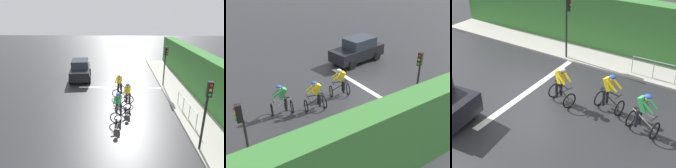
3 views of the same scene
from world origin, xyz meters
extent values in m
plane|color=#28282B|center=(0.00, 0.00, 0.00)|extent=(80.00, 80.00, 0.00)
cube|color=#ADA89E|center=(-4.69, 2.00, 0.06)|extent=(2.80, 23.85, 0.12)
cube|color=gray|center=(-5.59, 2.00, 0.27)|extent=(0.44, 23.85, 0.55)
cube|color=#387533|center=(-5.89, 2.00, 1.55)|extent=(1.10, 23.85, 3.10)
cube|color=silver|center=(0.00, -0.11, 0.00)|extent=(7.00, 0.30, 0.01)
torus|color=black|center=(0.36, 5.70, 0.34)|extent=(0.67, 0.22, 0.68)
torus|color=black|center=(0.12, 4.71, 0.34)|extent=(0.67, 0.22, 0.68)
cylinder|color=silver|center=(0.24, 5.20, 0.59)|extent=(0.28, 0.97, 0.51)
cylinder|color=silver|center=(0.17, 4.91, 0.62)|extent=(0.04, 0.04, 0.55)
cylinder|color=silver|center=(0.25, 5.25, 0.87)|extent=(0.21, 0.70, 0.04)
cube|color=black|center=(0.17, 4.91, 0.91)|extent=(0.15, 0.24, 0.04)
cylinder|color=black|center=(0.34, 5.60, 0.84)|extent=(0.42, 0.13, 0.03)
cube|color=green|center=(0.22, 5.10, 1.21)|extent=(0.39, 0.47, 0.57)
sphere|color=beige|center=(0.25, 5.25, 1.52)|extent=(0.20, 0.20, 0.20)
ellipsoid|color=#264CB2|center=(0.25, 5.25, 1.59)|extent=(0.30, 0.33, 0.14)
cylinder|color=black|center=(0.08, 5.03, 0.57)|extent=(0.12, 0.12, 0.74)
cylinder|color=black|center=(0.31, 4.98, 0.57)|extent=(0.12, 0.12, 0.74)
cylinder|color=green|center=(0.13, 5.42, 1.26)|extent=(0.20, 0.49, 0.37)
cylinder|color=green|center=(0.44, 5.34, 1.26)|extent=(0.20, 0.49, 0.37)
torus|color=black|center=(-0.26, 4.08, 0.34)|extent=(0.68, 0.20, 0.68)
torus|color=black|center=(-0.47, 3.08, 0.34)|extent=(0.68, 0.20, 0.68)
cylinder|color=black|center=(-0.36, 3.58, 0.59)|extent=(0.25, 0.98, 0.51)
cylinder|color=black|center=(-0.43, 3.28, 0.62)|extent=(0.04, 0.04, 0.55)
cylinder|color=black|center=(-0.35, 3.63, 0.87)|extent=(0.19, 0.71, 0.04)
cube|color=black|center=(-0.43, 3.28, 0.91)|extent=(0.14, 0.24, 0.04)
cylinder|color=black|center=(-0.28, 3.98, 0.84)|extent=(0.42, 0.12, 0.03)
cube|color=yellow|center=(-0.39, 3.48, 1.21)|extent=(0.38, 0.46, 0.57)
sphere|color=beige|center=(-0.35, 3.63, 1.52)|extent=(0.20, 0.20, 0.20)
ellipsoid|color=#264CB2|center=(-0.35, 3.63, 1.59)|extent=(0.29, 0.32, 0.14)
cylinder|color=black|center=(-0.52, 3.40, 0.57)|extent=(0.12, 0.12, 0.74)
cylinder|color=black|center=(-0.29, 3.35, 0.57)|extent=(0.12, 0.12, 0.74)
cylinder|color=yellow|center=(-0.48, 3.79, 1.26)|extent=(0.19, 0.49, 0.37)
cylinder|color=yellow|center=(-0.17, 3.73, 1.26)|extent=(0.19, 0.49, 0.37)
torus|color=black|center=(0.36, 2.12, 0.34)|extent=(0.66, 0.28, 0.68)
torus|color=black|center=(0.02, 1.16, 0.34)|extent=(0.66, 0.28, 0.68)
cylinder|color=black|center=(0.19, 1.64, 0.59)|extent=(0.37, 0.95, 0.51)
cylinder|color=black|center=(0.09, 1.35, 0.62)|extent=(0.04, 0.04, 0.55)
cylinder|color=black|center=(0.21, 1.69, 0.87)|extent=(0.28, 0.69, 0.04)
cube|color=black|center=(0.09, 1.35, 0.91)|extent=(0.17, 0.24, 0.04)
cylinder|color=black|center=(0.33, 2.03, 0.84)|extent=(0.41, 0.17, 0.03)
cube|color=yellow|center=(0.16, 1.55, 1.21)|extent=(0.42, 0.49, 0.57)
sphere|color=#9E7051|center=(0.21, 1.69, 1.52)|extent=(0.20, 0.20, 0.20)
ellipsoid|color=silver|center=(0.21, 1.69, 1.59)|extent=(0.32, 0.34, 0.14)
cylinder|color=black|center=(0.01, 1.49, 0.57)|extent=(0.12, 0.12, 0.74)
cylinder|color=black|center=(0.24, 1.41, 0.57)|extent=(0.12, 0.12, 0.74)
cylinder|color=yellow|center=(0.10, 1.87, 1.26)|extent=(0.24, 0.48, 0.37)
cylinder|color=yellow|center=(0.40, 1.76, 1.26)|extent=(0.24, 0.48, 0.37)
cube|color=black|center=(3.77, -2.37, 0.70)|extent=(2.19, 4.28, 0.80)
cube|color=#262D38|center=(3.80, -2.62, 1.43)|extent=(1.75, 2.30, 0.66)
cylinder|color=black|center=(2.78, -1.21, 0.32)|extent=(0.30, 0.66, 0.64)
cylinder|color=black|center=(4.44, -1.00, 0.32)|extent=(0.30, 0.66, 0.64)
cylinder|color=black|center=(3.10, -3.73, 0.32)|extent=(0.30, 0.66, 0.64)
cylinder|color=black|center=(4.75, -3.53, 0.32)|extent=(0.30, 0.66, 0.64)
cube|color=#EAEACC|center=(3.01, -0.44, 0.80)|extent=(0.29, 0.11, 0.16)
cube|color=#EAEACC|center=(4.02, -0.31, 0.80)|extent=(0.29, 0.11, 0.16)
cylinder|color=black|center=(-3.50, -0.46, 1.35)|extent=(0.10, 0.10, 2.70)
cube|color=black|center=(-3.54, -0.37, 3.02)|extent=(0.25, 0.25, 0.64)
sphere|color=red|center=(-3.57, -0.26, 3.22)|extent=(0.11, 0.11, 0.11)
sphere|color=orange|center=(-3.57, -0.26, 3.02)|extent=(0.11, 0.11, 0.11)
sphere|color=green|center=(-3.57, -0.26, 2.82)|extent=(0.11, 0.11, 0.11)
cylinder|color=black|center=(-3.43, 8.02, 1.35)|extent=(0.10, 0.10, 2.70)
cube|color=black|center=(-3.41, 8.12, 3.02)|extent=(0.23, 0.23, 0.64)
sphere|color=red|center=(-3.40, 8.23, 3.22)|extent=(0.11, 0.11, 0.11)
sphere|color=orange|center=(-3.40, 8.23, 3.02)|extent=(0.11, 0.11, 0.11)
sphere|color=green|center=(-3.40, 8.23, 2.82)|extent=(0.11, 0.11, 0.11)
cylinder|color=#999EA3|center=(-3.79, 4.80, 1.00)|extent=(0.13, 3.16, 0.05)
cylinder|color=#999EA3|center=(-3.75, 3.22, 0.50)|extent=(0.04, 0.04, 1.00)
cylinder|color=#999EA3|center=(-3.78, 4.27, 0.50)|extent=(0.04, 0.04, 1.00)
cylinder|color=#999EA3|center=(-3.81, 5.32, 0.50)|extent=(0.04, 0.04, 1.00)
cylinder|color=#999EA3|center=(-3.83, 6.38, 0.50)|extent=(0.04, 0.04, 1.00)
camera|label=1|loc=(0.25, 15.91, 5.94)|focal=32.98mm
camera|label=2|loc=(-11.60, 9.85, 7.97)|focal=45.51mm
camera|label=3|loc=(9.06, 7.42, 7.19)|focal=47.74mm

